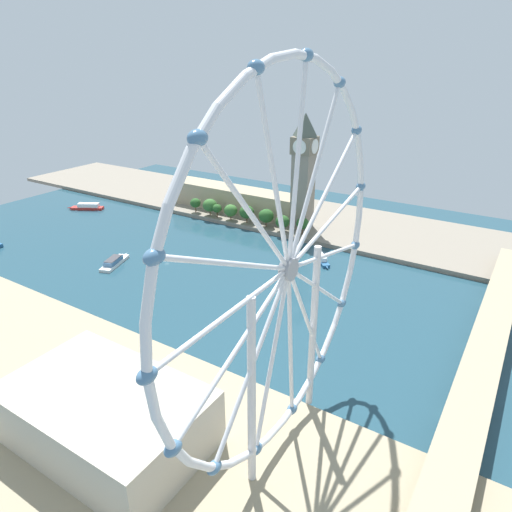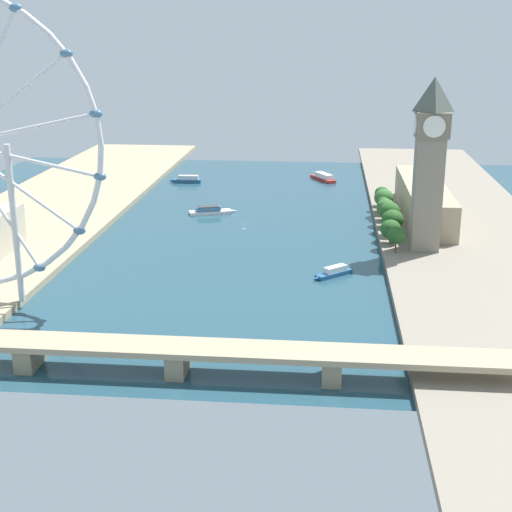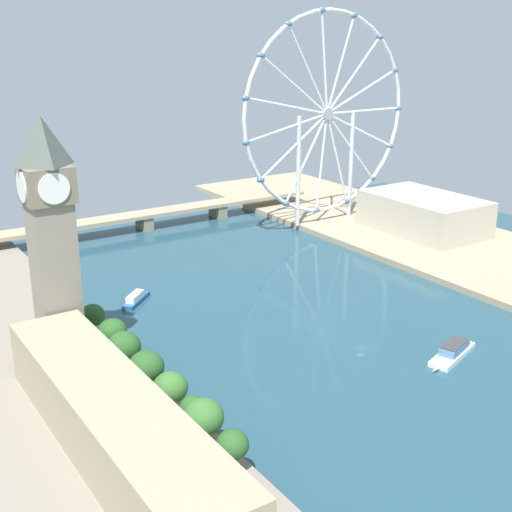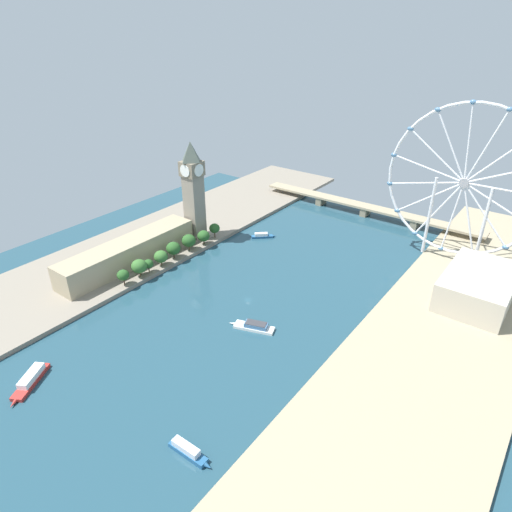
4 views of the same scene
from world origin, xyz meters
name	(u,v)px [view 2 (image 2 of 4)]	position (x,y,z in m)	size (l,w,h in m)	color
ground_plane	(244,224)	(0.00, 0.00, 0.00)	(406.17, 406.17, 0.00)	#234756
riverbank_left	(459,227)	(-118.09, 0.00, 1.50)	(90.00, 520.00, 3.00)	gray
riverbank_right	(39,217)	(118.09, 0.00, 1.50)	(90.00, 520.00, 3.00)	tan
clock_tower	(429,162)	(-93.09, 47.90, 45.34)	(16.11, 16.11, 81.22)	gray
parliament_block	(424,200)	(-100.29, -17.36, 12.34)	(22.00, 114.52, 18.68)	tan
tree_row_embankment	(388,212)	(-78.82, 7.24, 11.04)	(12.78, 104.61, 13.47)	#513823
river_bridge	(177,351)	(0.00, 185.59, 7.62)	(218.17, 14.19, 9.70)	tan
tour_boat_0	(187,180)	(53.00, -110.69, 2.23)	(23.12, 5.08, 5.26)	#235684
tour_boat_1	(210,211)	(22.40, -22.63, 1.89)	(28.85, 14.75, 4.74)	white
tour_boat_2	(334,272)	(-49.80, 84.67, 1.80)	(18.21, 17.15, 4.43)	#235684
tour_boat_3	(323,177)	(-42.99, -128.62, 2.22)	(19.15, 29.18, 5.30)	#B22D28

